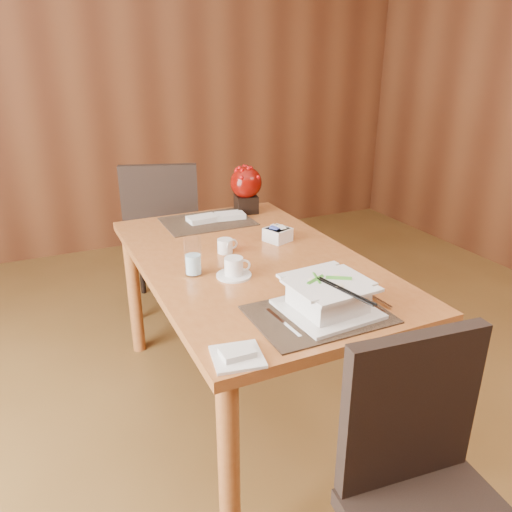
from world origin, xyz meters
name	(u,v)px	position (x,y,z in m)	size (l,w,h in m)	color
ground	(316,492)	(0.00, 0.00, 0.00)	(6.00, 6.00, 0.00)	brown
back_wall	(125,76)	(0.00, 3.00, 1.40)	(5.00, 0.02, 2.80)	brown
dining_table	(251,279)	(0.00, 0.60, 0.65)	(0.90, 1.50, 0.75)	#A65F2E
placemat_near	(319,314)	(0.00, 0.05, 0.75)	(0.45, 0.33, 0.01)	black
placemat_far	(208,221)	(0.00, 1.15, 0.75)	(0.45, 0.33, 0.01)	black
soup_setting	(328,297)	(0.04, 0.06, 0.81)	(0.31, 0.31, 0.12)	white
coffee_cup	(234,268)	(-0.14, 0.46, 0.78)	(0.14, 0.14, 0.08)	white
water_glass	(193,256)	(-0.28, 0.55, 0.83)	(0.07, 0.07, 0.16)	white
creamer_jug	(225,246)	(-0.08, 0.71, 0.78)	(0.09, 0.09, 0.06)	white
sugar_caddy	(278,235)	(0.20, 0.75, 0.78)	(0.10, 0.10, 0.06)	white
berry_decor	(246,187)	(0.25, 1.22, 0.89)	(0.17, 0.17, 0.25)	black
napkins_far	(218,217)	(0.06, 1.15, 0.77)	(0.30, 0.11, 0.03)	silver
bread_plate	(237,357)	(-0.35, -0.07, 0.75)	(0.14, 0.14, 0.01)	white
near_chair	(429,488)	(0.01, -0.51, 0.51)	(0.47, 0.47, 0.91)	black
far_chair	(164,230)	(-0.11, 1.68, 0.55)	(0.58, 0.58, 0.98)	black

